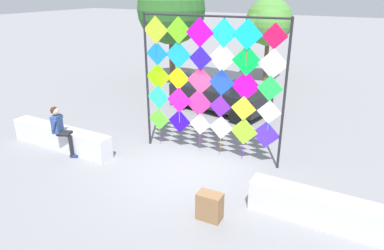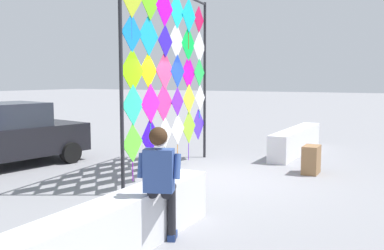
# 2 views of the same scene
# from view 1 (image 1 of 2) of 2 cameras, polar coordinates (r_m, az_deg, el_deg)

# --- Properties ---
(ground) EXTENTS (120.00, 120.00, 0.00)m
(ground) POSITION_cam_1_polar(r_m,az_deg,el_deg) (9.64, -1.79, -7.73)
(ground) COLOR gray
(plaza_ledge_left) EXTENTS (3.76, 0.49, 0.70)m
(plaza_ledge_left) POSITION_cam_1_polar(r_m,az_deg,el_deg) (11.60, -20.78, -2.00)
(plaza_ledge_left) COLOR silver
(plaza_ledge_left) RESTS_ON ground
(plaza_ledge_right) EXTENTS (3.76, 0.49, 0.70)m
(plaza_ledge_right) POSITION_cam_1_polar(r_m,az_deg,el_deg) (8.03, 22.92, -13.38)
(plaza_ledge_right) COLOR silver
(plaza_ledge_right) RESTS_ON ground
(kite_display_rack) EXTENTS (4.17, 0.46, 4.10)m
(kite_display_rack) POSITION_cam_1_polar(r_m,az_deg,el_deg) (9.76, 3.05, 7.68)
(kite_display_rack) COLOR #232328
(kite_display_rack) RESTS_ON ground
(seated_vendor) EXTENTS (0.74, 0.60, 1.55)m
(seated_vendor) POSITION_cam_1_polar(r_m,az_deg,el_deg) (10.86, -20.78, -0.37)
(seated_vendor) COLOR black
(seated_vendor) RESTS_ON ground
(parked_car) EXTENTS (4.20, 2.44, 1.54)m
(parked_car) POSITION_cam_1_polar(r_m,az_deg,el_deg) (14.17, 4.41, 5.46)
(parked_car) COLOR black
(parked_car) RESTS_ON ground
(cardboard_box_large) EXTENTS (0.55, 0.35, 0.63)m
(cardboard_box_large) POSITION_cam_1_polar(r_m,az_deg,el_deg) (7.73, 2.92, -13.24)
(cardboard_box_large) COLOR olive
(cardboard_box_large) RESTS_ON ground
(tree_broadleaf) EXTENTS (2.40, 2.68, 4.31)m
(tree_broadleaf) POSITION_cam_1_polar(r_m,az_deg,el_deg) (18.71, 12.38, 15.97)
(tree_broadleaf) COLOR brown
(tree_broadleaf) RESTS_ON ground
(tree_palm_like) EXTENTS (3.35, 3.46, 5.41)m
(tree_palm_like) POSITION_cam_1_polar(r_m,az_deg,el_deg) (17.98, -3.28, 18.27)
(tree_palm_like) COLOR brown
(tree_palm_like) RESTS_ON ground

